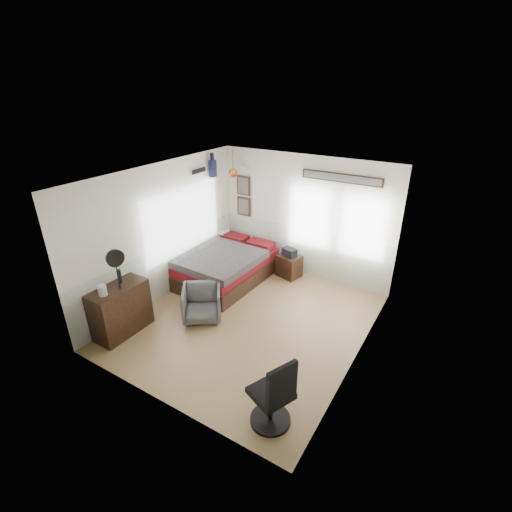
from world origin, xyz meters
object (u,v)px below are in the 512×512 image
at_px(dresser, 121,310).
at_px(armchair, 202,303).
at_px(bed, 225,266).
at_px(nightstand, 289,266).
at_px(task_chair, 274,399).

bearing_deg(dresser, armchair, 48.41).
height_order(bed, dresser, dresser).
relative_size(dresser, armchair, 1.42).
distance_m(dresser, nightstand, 3.73).
bearing_deg(dresser, bed, 79.92).
bearing_deg(task_chair, nightstand, 137.20).
bearing_deg(armchair, task_chair, -67.62).
bearing_deg(bed, armchair, -68.69).
relative_size(bed, armchair, 3.16).
xyz_separation_m(dresser, nightstand, (1.56, 3.38, -0.20)).
xyz_separation_m(armchair, task_chair, (2.29, -1.40, 0.11)).
xyz_separation_m(bed, task_chair, (2.79, -2.82, 0.09)).
xyz_separation_m(bed, dresser, (-0.44, -2.47, 0.11)).
distance_m(dresser, task_chair, 3.25).
height_order(bed, task_chair, task_chair).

